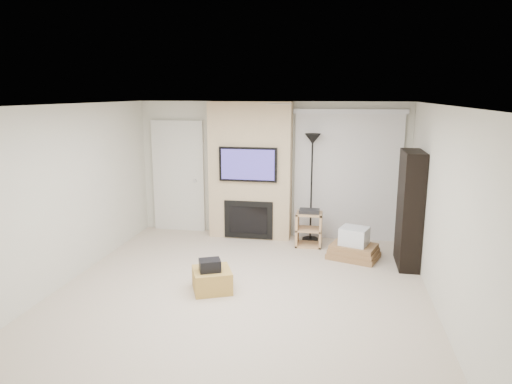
% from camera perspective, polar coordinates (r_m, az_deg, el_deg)
% --- Properties ---
extents(floor, '(5.00, 5.50, 0.00)m').
position_cam_1_polar(floor, '(6.28, -2.02, -12.65)').
color(floor, beige).
rests_on(floor, ground).
extents(ceiling, '(5.00, 5.50, 0.00)m').
position_cam_1_polar(ceiling, '(5.70, -2.21, 10.80)').
color(ceiling, white).
rests_on(ceiling, wall_back).
extents(wall_back, '(5.00, 0.00, 2.50)m').
position_cam_1_polar(wall_back, '(8.52, 1.88, 2.84)').
color(wall_back, beige).
rests_on(wall_back, ground).
extents(wall_front, '(5.00, 0.00, 2.50)m').
position_cam_1_polar(wall_front, '(3.37, -12.47, -12.49)').
color(wall_front, beige).
rests_on(wall_front, ground).
extents(wall_left, '(0.00, 5.50, 2.50)m').
position_cam_1_polar(wall_left, '(6.84, -23.02, -0.48)').
color(wall_left, beige).
rests_on(wall_left, ground).
extents(wall_right, '(0.00, 5.50, 2.50)m').
position_cam_1_polar(wall_right, '(5.87, 22.49, -2.43)').
color(wall_right, beige).
rests_on(wall_right, ground).
extents(hvac_vent, '(0.35, 0.18, 0.01)m').
position_cam_1_polar(hvac_vent, '(6.42, 2.93, 10.94)').
color(hvac_vent, silver).
rests_on(hvac_vent, ceiling).
extents(ottoman, '(0.66, 0.66, 0.30)m').
position_cam_1_polar(ottoman, '(6.36, -5.52, -10.88)').
color(ottoman, '#B58B3F').
rests_on(ottoman, floor).
extents(black_bag, '(0.34, 0.31, 0.16)m').
position_cam_1_polar(black_bag, '(6.23, -5.79, -9.10)').
color(black_bag, black).
rests_on(black_bag, ottoman).
extents(fireplace_wall, '(1.50, 0.47, 2.50)m').
position_cam_1_polar(fireplace_wall, '(8.37, -0.71, 2.59)').
color(fireplace_wall, tan).
rests_on(fireplace_wall, floor).
extents(entry_door, '(1.02, 0.11, 2.14)m').
position_cam_1_polar(entry_door, '(8.95, -9.64, 1.87)').
color(entry_door, silver).
rests_on(entry_door, floor).
extents(vertical_blinds, '(1.98, 0.10, 2.37)m').
position_cam_1_polar(vertical_blinds, '(8.37, 11.36, 2.61)').
color(vertical_blinds, silver).
rests_on(vertical_blinds, floor).
extents(floor_lamp, '(0.29, 0.29, 1.95)m').
position_cam_1_polar(floor_lamp, '(8.15, 7.04, 4.35)').
color(floor_lamp, black).
rests_on(floor_lamp, floor).
extents(av_stand, '(0.45, 0.38, 0.66)m').
position_cam_1_polar(av_stand, '(8.08, 6.63, -4.34)').
color(av_stand, tan).
rests_on(av_stand, floor).
extents(box_stack, '(0.91, 0.80, 0.52)m').
position_cam_1_polar(box_stack, '(7.65, 12.12, -6.68)').
color(box_stack, '#956B42').
rests_on(box_stack, floor).
extents(bookshelf, '(0.30, 0.80, 1.80)m').
position_cam_1_polar(bookshelf, '(7.38, 18.66, -2.06)').
color(bookshelf, black).
rests_on(bookshelf, floor).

